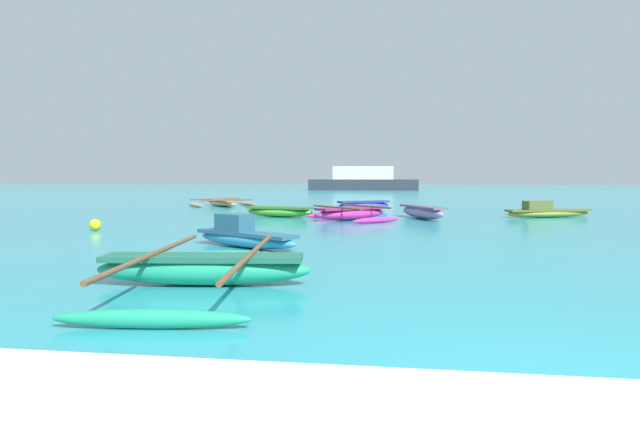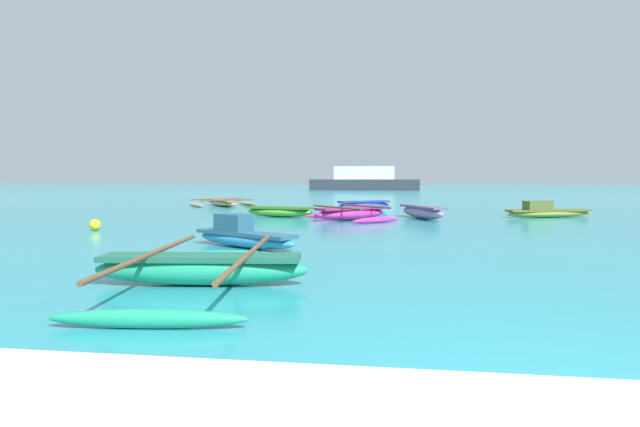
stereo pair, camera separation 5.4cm
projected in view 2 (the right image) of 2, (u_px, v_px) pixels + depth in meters
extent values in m
ellipsoid|color=blue|center=(364.00, 206.00, 23.10)|extent=(2.61, 1.94, 0.49)
cube|color=navy|center=(364.00, 202.00, 23.08)|extent=(2.42, 1.81, 0.08)
ellipsoid|color=tan|center=(222.00, 203.00, 27.45)|extent=(2.88, 3.33, 0.34)
cube|color=#7F674A|center=(222.00, 201.00, 27.44)|extent=(2.67, 3.08, 0.08)
cylinder|color=brown|center=(228.00, 200.00, 26.73)|extent=(2.35, 1.92, 0.07)
cylinder|color=brown|center=(217.00, 199.00, 28.15)|extent=(2.35, 1.92, 0.07)
ellipsoid|color=tan|center=(247.00, 204.00, 28.22)|extent=(1.66, 1.99, 0.20)
ellipsoid|color=tan|center=(196.00, 205.00, 26.69)|extent=(1.66, 1.99, 0.20)
ellipsoid|color=#A47AAD|center=(422.00, 212.00, 18.94)|extent=(1.74, 3.03, 0.49)
cube|color=#67506C|center=(422.00, 207.00, 18.93)|extent=(1.63, 2.80, 0.08)
ellipsoid|color=olive|center=(548.00, 213.00, 19.60)|extent=(3.70, 1.70, 0.31)
cube|color=#576029|center=(548.00, 210.00, 19.60)|extent=(3.41, 1.59, 0.08)
cube|color=#576029|center=(538.00, 205.00, 19.50)|extent=(1.14, 0.80, 0.34)
ellipsoid|color=#EA2B91|center=(351.00, 214.00, 18.34)|extent=(2.79, 2.58, 0.47)
cube|color=#8D245C|center=(351.00, 208.00, 18.33)|extent=(2.59, 2.39, 0.08)
cylinder|color=brown|center=(366.00, 206.00, 18.70)|extent=(1.95, 2.22, 0.07)
cylinder|color=brown|center=(336.00, 207.00, 17.95)|extent=(1.95, 2.22, 0.07)
ellipsoid|color=#EA2B91|center=(329.00, 215.00, 19.55)|extent=(1.68, 1.51, 0.20)
ellipsoid|color=#EA2B91|center=(376.00, 220.00, 17.15)|extent=(1.68, 1.51, 0.20)
ellipsoid|color=teal|center=(245.00, 240.00, 11.09)|extent=(2.81, 1.98, 0.35)
cube|color=#295A74|center=(245.00, 234.00, 11.08)|extent=(2.60, 1.84, 0.08)
cube|color=#295A74|center=(234.00, 222.00, 11.29)|extent=(0.95, 0.84, 0.38)
ellipsoid|color=#1F9C72|center=(201.00, 270.00, 7.17)|extent=(3.14, 0.91, 0.44)
cube|color=#1E634B|center=(201.00, 258.00, 7.16)|extent=(2.89, 0.86, 0.08)
cylinder|color=brown|center=(249.00, 254.00, 7.14)|extent=(0.52, 4.15, 0.07)
cylinder|color=brown|center=(153.00, 253.00, 7.18)|extent=(0.52, 4.15, 0.07)
ellipsoid|color=#1F9C72|center=(231.00, 256.00, 9.26)|extent=(2.07, 0.42, 0.20)
ellipsoid|color=#1F9C72|center=(148.00, 319.00, 5.10)|extent=(2.07, 0.42, 0.20)
ellipsoid|color=green|center=(280.00, 212.00, 19.87)|extent=(2.97, 1.49, 0.40)
cube|color=#386C29|center=(280.00, 208.00, 19.86)|extent=(2.74, 1.40, 0.08)
sphere|color=yellow|center=(95.00, 225.00, 14.70)|extent=(0.33, 0.33, 0.33)
cube|color=#2D333D|center=(364.00, 185.00, 63.78)|extent=(13.81, 3.04, 1.38)
cube|color=white|center=(364.00, 173.00, 63.67)|extent=(7.60, 2.58, 1.66)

